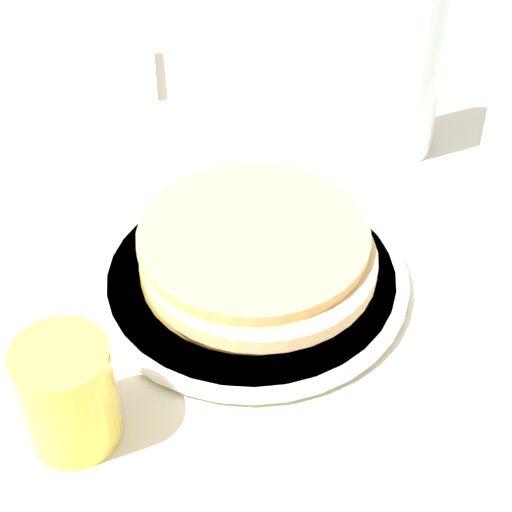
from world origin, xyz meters
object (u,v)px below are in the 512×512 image
Objects in this scene: pancake_stack at (257,255)px; juice_glass at (68,394)px; plate at (256,279)px; water_bottle_far at (409,61)px.

juice_glass is (-0.06, -0.18, 0.01)m from pancake_stack.
plate is 0.03m from pancake_stack.
juice_glass is at bearing -106.37° from water_bottle_far.
pancake_stack is (0.00, 0.00, 0.03)m from plate.
plate is at bearing -117.01° from pancake_stack.
juice_glass reaches higher than plate.
water_bottle_far reaches higher than juice_glass.
plate is 1.30× the size of pancake_stack.
water_bottle_far reaches higher than plate.
water_bottle_far is (0.06, 0.24, 0.09)m from plate.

